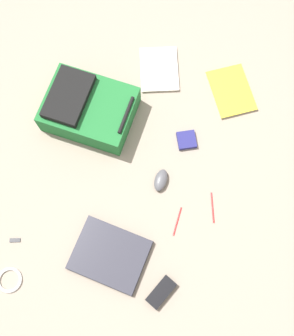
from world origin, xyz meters
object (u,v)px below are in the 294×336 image
(pen_blue, at_px, (213,208))
(usb_stick, at_px, (15,240))
(book_red, at_px, (159,69))
(laptop, at_px, (110,255))
(computer_mouse, at_px, (161,180))
(cable_coil, at_px, (10,280))
(power_brick, at_px, (161,292))
(book_blue, at_px, (231,91))
(pen_black, at_px, (177,221))
(earbud_pouch, at_px, (187,140))
(backpack, at_px, (88,108))

(pen_blue, distance_m, usb_stick, 0.91)
(book_red, bearing_deg, laptop, 78.17)
(computer_mouse, height_order, cable_coil, computer_mouse)
(usb_stick, bearing_deg, power_brick, 163.08)
(book_blue, height_order, computer_mouse, computer_mouse)
(pen_black, relative_size, earbud_pouch, 1.55)
(book_blue, height_order, usb_stick, book_blue)
(cable_coil, height_order, pen_blue, cable_coil)
(backpack, xyz_separation_m, power_brick, (-0.37, 0.82, -0.06))
(cable_coil, bearing_deg, usb_stick, -90.35)
(usb_stick, bearing_deg, backpack, -115.14)
(computer_mouse, relative_size, cable_coil, 0.99)
(pen_black, distance_m, earbud_pouch, 0.39)
(computer_mouse, distance_m, power_brick, 0.50)
(computer_mouse, relative_size, usb_stick, 2.24)
(computer_mouse, xyz_separation_m, usb_stick, (0.65, 0.30, -0.02))
(computer_mouse, bearing_deg, backpack, -27.57)
(power_brick, bearing_deg, pen_blue, -121.01)
(laptop, relative_size, pen_blue, 2.70)
(computer_mouse, height_order, earbud_pouch, computer_mouse)
(laptop, xyz_separation_m, earbud_pouch, (-0.34, -0.55, -0.00))
(backpack, xyz_separation_m, laptop, (-0.14, 0.67, -0.06))
(pen_blue, bearing_deg, computer_mouse, -25.90)
(pen_black, bearing_deg, computer_mouse, -66.57)
(cable_coil, bearing_deg, computer_mouse, -144.13)
(computer_mouse, bearing_deg, pen_black, 128.41)
(book_red, xyz_separation_m, usb_stick, (0.63, 0.88, -0.00))
(backpack, relative_size, pen_blue, 3.37)
(book_red, relative_size, usb_stick, 5.41)
(computer_mouse, distance_m, pen_blue, 0.27)
(book_red, xyz_separation_m, cable_coil, (0.63, 1.05, -0.00))
(computer_mouse, height_order, usb_stick, computer_mouse)
(backpack, bearing_deg, pen_blue, 143.39)
(cable_coil, bearing_deg, pen_blue, -158.45)
(laptop, height_order, usb_stick, laptop)
(pen_black, bearing_deg, laptop, 28.32)
(book_red, bearing_deg, power_brick, 91.90)
(cable_coil, relative_size, power_brick, 0.79)
(laptop, distance_m, cable_coil, 0.45)
(cable_coil, height_order, usb_stick, cable_coil)
(backpack, relative_size, usb_stick, 9.98)
(pen_black, height_order, earbud_pouch, earbud_pouch)
(earbud_pouch, bearing_deg, backpack, -14.35)
(cable_coil, relative_size, pen_black, 0.81)
(power_brick, bearing_deg, pen_black, -102.24)
(laptop, relative_size, cable_coil, 3.52)
(computer_mouse, height_order, power_brick, computer_mouse)
(book_red, bearing_deg, usb_stick, 54.55)
(book_red, bearing_deg, book_blue, 163.32)
(book_blue, bearing_deg, laptop, 55.89)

